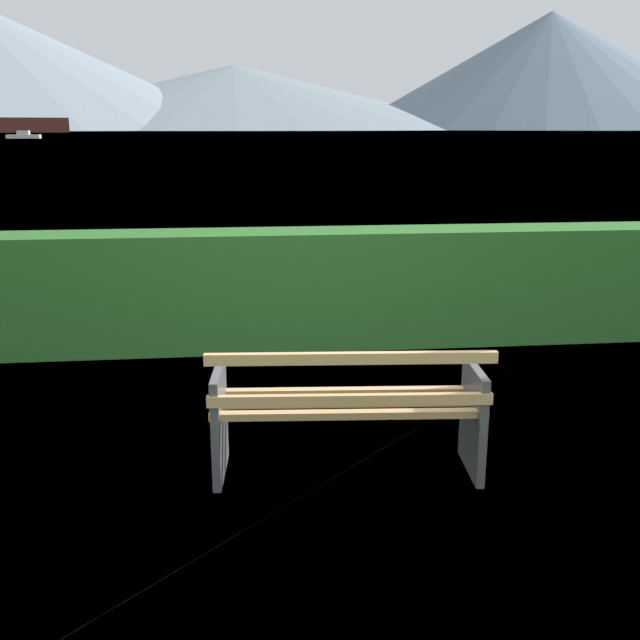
# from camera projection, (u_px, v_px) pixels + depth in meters

# --- Properties ---
(ground_plane) EXTENTS (1400.00, 1400.00, 0.00)m
(ground_plane) POSITION_uv_depth(u_px,v_px,m) (346.00, 470.00, 4.60)
(ground_plane) COLOR #4C6B33
(water_surface) EXTENTS (620.00, 620.00, 0.00)m
(water_surface) POSITION_uv_depth(u_px,v_px,m) (236.00, 132.00, 300.77)
(water_surface) COLOR #6B8EA3
(water_surface) RESTS_ON ground_plane
(park_bench) EXTENTS (1.68, 0.70, 0.87)m
(park_bench) POSITION_uv_depth(u_px,v_px,m) (348.00, 410.00, 4.44)
(park_bench) COLOR tan
(park_bench) RESTS_ON ground_plane
(hedge_row) EXTENTS (12.98, 0.62, 1.13)m
(hedge_row) POSITION_uv_depth(u_px,v_px,m) (305.00, 288.00, 7.14)
(hedge_row) COLOR #2D6B28
(hedge_row) RESTS_ON ground_plane
(sailboat_mid) EXTENTS (5.97, 2.05, 1.45)m
(sailboat_mid) POSITION_uv_depth(u_px,v_px,m) (24.00, 136.00, 135.54)
(sailboat_mid) COLOR silver
(sailboat_mid) RESTS_ON water_surface
(distant_hills) EXTENTS (779.01, 452.32, 89.20)m
(distant_hills) POSITION_uv_depth(u_px,v_px,m) (202.00, 75.00, 541.48)
(distant_hills) COLOR gray
(distant_hills) RESTS_ON ground_plane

